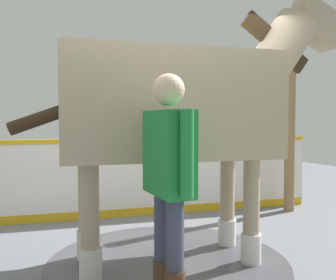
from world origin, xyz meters
The scene contains 6 objects.
ground_plane centered at (0.00, 0.00, -0.01)m, with size 16.00×16.00×0.02m, color slate.
wet_patch centered at (0.06, -0.24, 0.00)m, with size 2.41×2.41×0.00m, color #4C4C54.
barrier_wall centered at (0.35, 1.57, 0.53)m, with size 5.62×0.98×1.15m.
roof_post_near centered at (2.65, 0.85, 1.36)m, with size 0.16×0.16×2.71m, color olive.
horse centered at (0.19, -0.26, 1.54)m, with size 3.45×1.32×2.74m.
handler centered at (-0.34, -1.12, 1.01)m, with size 0.23×0.69×1.74m.
Camera 1 is at (-1.46, -3.54, 1.40)m, focal length 39.50 mm.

